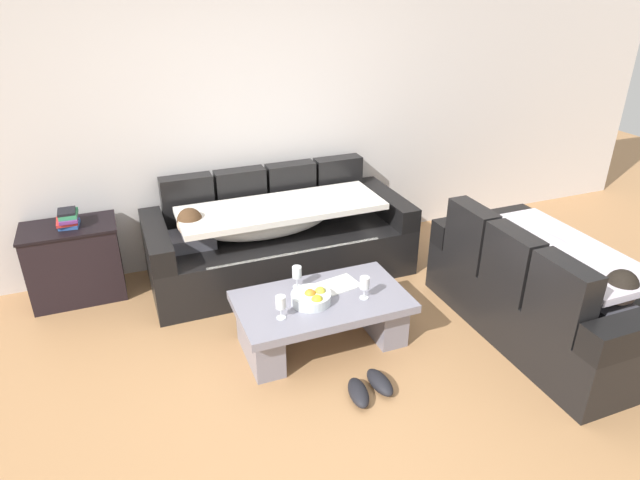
% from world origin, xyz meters
% --- Properties ---
extents(ground_plane, '(14.00, 14.00, 0.00)m').
position_xyz_m(ground_plane, '(0.00, 0.00, 0.00)').
color(ground_plane, '#B38051').
extents(back_wall, '(9.00, 0.10, 2.70)m').
position_xyz_m(back_wall, '(0.00, 2.15, 1.35)').
color(back_wall, silver).
rests_on(back_wall, ground_plane).
extents(couch_along_wall, '(2.23, 0.92, 0.88)m').
position_xyz_m(couch_along_wall, '(0.12, 1.62, 0.33)').
color(couch_along_wall, black).
rests_on(couch_along_wall, ground_plane).
extents(couch_near_window, '(0.92, 1.75, 0.88)m').
position_xyz_m(couch_near_window, '(1.68, 0.06, 0.33)').
color(couch_near_window, black).
rests_on(couch_near_window, ground_plane).
extents(coffee_table, '(1.20, 0.68, 0.38)m').
position_xyz_m(coffee_table, '(0.11, 0.52, 0.24)').
color(coffee_table, gray).
rests_on(coffee_table, ground_plane).
extents(fruit_bowl, '(0.28, 0.28, 0.10)m').
position_xyz_m(fruit_bowl, '(0.03, 0.49, 0.42)').
color(fruit_bowl, silver).
rests_on(fruit_bowl, coffee_table).
extents(wine_glass_near_left, '(0.07, 0.07, 0.17)m').
position_xyz_m(wine_glass_near_left, '(-0.23, 0.39, 0.50)').
color(wine_glass_near_left, silver).
rests_on(wine_glass_near_left, coffee_table).
extents(wine_glass_near_right, '(0.07, 0.07, 0.17)m').
position_xyz_m(wine_glass_near_right, '(0.39, 0.41, 0.50)').
color(wine_glass_near_right, silver).
rests_on(wine_glass_near_right, coffee_table).
extents(wine_glass_far_back, '(0.07, 0.07, 0.17)m').
position_xyz_m(wine_glass_far_back, '(0.00, 0.73, 0.50)').
color(wine_glass_far_back, silver).
rests_on(wine_glass_far_back, coffee_table).
extents(open_magazine, '(0.31, 0.26, 0.01)m').
position_xyz_m(open_magazine, '(0.29, 0.63, 0.39)').
color(open_magazine, white).
rests_on(open_magazine, coffee_table).
extents(side_cabinet, '(0.72, 0.44, 0.64)m').
position_xyz_m(side_cabinet, '(-1.51, 1.85, 0.32)').
color(side_cabinet, black).
rests_on(side_cabinet, ground_plane).
extents(book_stack_on_cabinet, '(0.17, 0.22, 0.13)m').
position_xyz_m(book_stack_on_cabinet, '(-1.49, 1.85, 0.70)').
color(book_stack_on_cabinet, '#2D569E').
rests_on(book_stack_on_cabinet, side_cabinet).
extents(pair_of_shoes, '(0.32, 0.32, 0.09)m').
position_xyz_m(pair_of_shoes, '(0.19, -0.09, 0.04)').
color(pair_of_shoes, black).
rests_on(pair_of_shoes, ground_plane).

